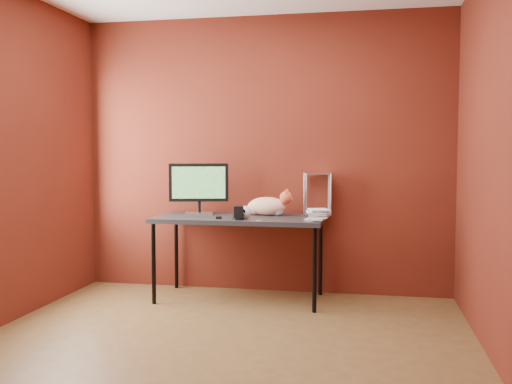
% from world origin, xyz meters
% --- Properties ---
extents(room, '(3.52, 3.52, 2.61)m').
position_xyz_m(room, '(0.00, 0.00, 1.45)').
color(room, brown).
rests_on(room, ground).
extents(desk, '(1.50, 0.70, 0.75)m').
position_xyz_m(desk, '(-0.15, 1.37, 0.70)').
color(desk, black).
rests_on(desk, ground).
extents(monitor, '(0.53, 0.23, 0.47)m').
position_xyz_m(monitor, '(-0.55, 1.45, 1.01)').
color(monitor, '#B5B5BA').
rests_on(monitor, desk).
extents(cat, '(0.53, 0.23, 0.25)m').
position_xyz_m(cat, '(0.08, 1.51, 0.84)').
color(cat, orange).
rests_on(cat, desk).
extents(skull_mug, '(0.11, 0.12, 0.11)m').
position_xyz_m(skull_mug, '(-0.07, 1.21, 0.81)').
color(skull_mug, white).
rests_on(skull_mug, desk).
extents(speaker, '(0.10, 0.10, 0.12)m').
position_xyz_m(speaker, '(-0.11, 1.13, 0.80)').
color(speaker, black).
rests_on(speaker, desk).
extents(book_stack, '(0.21, 0.25, 1.07)m').
position_xyz_m(book_stack, '(0.48, 1.22, 1.29)').
color(book_stack, beige).
rests_on(book_stack, desk).
extents(wire_rack, '(0.26, 0.22, 0.38)m').
position_xyz_m(wire_rack, '(0.52, 1.65, 0.94)').
color(wire_rack, '#B5B5BA').
rests_on(wire_rack, desk).
extents(pocket_knife, '(0.08, 0.05, 0.01)m').
position_xyz_m(pocket_knife, '(-0.11, 1.23, 0.76)').
color(pocket_knife, '#950C0B').
rests_on(pocket_knife, desk).
extents(black_gadget, '(0.05, 0.03, 0.02)m').
position_xyz_m(black_gadget, '(-0.28, 1.14, 0.76)').
color(black_gadget, black).
rests_on(black_gadget, desk).
extents(washer, '(0.04, 0.04, 0.00)m').
position_xyz_m(washer, '(0.08, 1.08, 0.75)').
color(washer, '#B5B5BA').
rests_on(washer, desk).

